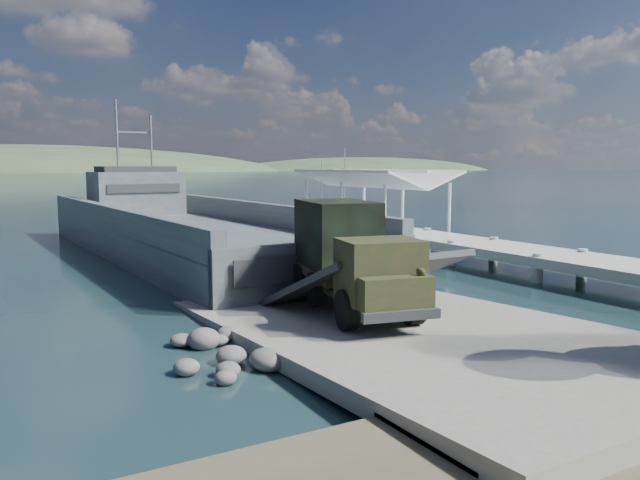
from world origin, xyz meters
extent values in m
plane|color=#182F3B|center=(0.00, 0.00, 0.00)|extent=(1400.00, 1400.00, 0.00)
cube|color=slate|center=(0.00, -1.00, 0.25)|extent=(10.00, 18.00, 0.50)
cube|color=#9E9F95|center=(13.00, 18.00, 1.00)|extent=(4.00, 44.00, 0.50)
cube|color=#434C4F|center=(-0.08, 21.67, 0.48)|extent=(10.81, 32.51, 2.68)
cube|color=#434C4F|center=(-4.58, 21.51, 2.47)|extent=(1.81, 32.19, 1.39)
cube|color=#434C4F|center=(4.43, 21.84, 2.47)|extent=(1.81, 32.19, 1.39)
cube|color=#434C4F|center=(0.50, 5.70, 1.07)|extent=(9.66, 0.78, 2.79)
cube|color=#434C4F|center=(-0.46, 32.39, 3.43)|extent=(6.59, 4.52, 3.22)
cube|color=#2D3033|center=(-0.46, 32.39, 5.26)|extent=(5.48, 3.62, 0.43)
cylinder|color=#999B9F|center=(-1.75, 32.35, 7.72)|extent=(0.17, 0.17, 5.36)
cylinder|color=#999B9F|center=(0.82, 32.44, 7.19)|extent=(0.17, 0.17, 4.29)
cylinder|color=black|center=(-2.03, -0.28, 1.13)|extent=(0.70, 1.32, 1.26)
cylinder|color=black|center=(0.14, -0.76, 1.13)|extent=(0.70, 1.32, 1.26)
cylinder|color=black|center=(-1.31, 2.94, 1.13)|extent=(0.70, 1.32, 1.26)
cylinder|color=black|center=(0.87, 2.45, 1.13)|extent=(0.70, 1.32, 1.26)
cylinder|color=black|center=(-0.88, 4.82, 1.13)|extent=(0.70, 1.32, 1.26)
cylinder|color=black|center=(1.29, 4.34, 1.13)|extent=(0.70, 1.32, 1.26)
cube|color=black|center=(-0.35, 2.12, 1.27)|extent=(3.69, 7.65, 0.24)
cube|color=#21311B|center=(-0.92, -0.43, 2.29)|extent=(2.79, 2.42, 1.94)
cube|color=#21311B|center=(-1.18, -1.56, 1.81)|extent=(2.36, 1.34, 0.97)
cube|color=#21311B|center=(-0.05, 3.45, 1.61)|extent=(3.34, 4.88, 0.34)
cube|color=black|center=(-0.01, 3.64, 3.02)|extent=(3.07, 4.10, 2.42)
cube|color=#2D3033|center=(-1.28, -2.03, 1.23)|extent=(2.41, 0.77, 0.29)
imported|color=#21311B|center=(-0.37, -1.83, 1.32)|extent=(0.71, 0.63, 1.63)
cube|color=white|center=(16.08, 28.70, 0.27)|extent=(3.25, 6.19, 0.97)
cube|color=white|center=(15.79, 27.66, 0.92)|extent=(1.92, 2.07, 0.65)
cylinder|color=#999B9F|center=(16.08, 28.70, 3.78)|extent=(0.11, 0.11, 6.48)
cube|color=white|center=(16.00, 32.41, 0.23)|extent=(2.34, 5.26, 0.83)
cube|color=white|center=(16.16, 31.50, 0.79)|extent=(1.53, 1.68, 0.55)
cylinder|color=#999B9F|center=(16.00, 32.41, 3.24)|extent=(0.09, 0.09, 5.55)
camera|label=1|loc=(-12.12, -16.13, 5.55)|focal=35.00mm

